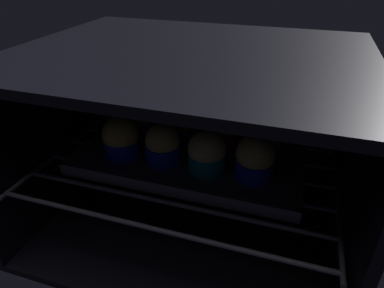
# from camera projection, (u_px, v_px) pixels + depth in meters

# --- Properties ---
(oven_cavity) EXTENTS (0.59, 0.47, 0.37)m
(oven_cavity) POSITION_uv_depth(u_px,v_px,m) (197.00, 137.00, 0.69)
(oven_cavity) COLOR black
(oven_cavity) RESTS_ON ground
(oven_rack) EXTENTS (0.55, 0.42, 0.01)m
(oven_rack) POSITION_uv_depth(u_px,v_px,m) (191.00, 162.00, 0.67)
(oven_rack) COLOR #42424C
(oven_rack) RESTS_ON oven_cavity
(baking_tray) EXTENTS (0.42, 0.25, 0.02)m
(baking_tray) POSITION_uv_depth(u_px,v_px,m) (192.00, 156.00, 0.67)
(baking_tray) COLOR #4C4C51
(baking_tray) RESTS_ON oven_rack
(muffin_row0_col0) EXTENTS (0.07, 0.07, 0.08)m
(muffin_row0_col0) POSITION_uv_depth(u_px,v_px,m) (121.00, 138.00, 0.65)
(muffin_row0_col0) COLOR #1928B7
(muffin_row0_col0) RESTS_ON baking_tray
(muffin_row0_col1) EXTENTS (0.07, 0.07, 0.08)m
(muffin_row0_col1) POSITION_uv_depth(u_px,v_px,m) (163.00, 145.00, 0.63)
(muffin_row0_col1) COLOR #1928B7
(muffin_row0_col1) RESTS_ON baking_tray
(muffin_row0_col2) EXTENTS (0.07, 0.07, 0.08)m
(muffin_row0_col2) POSITION_uv_depth(u_px,v_px,m) (207.00, 153.00, 0.61)
(muffin_row0_col2) COLOR #0C8C84
(muffin_row0_col2) RESTS_ON baking_tray
(muffin_row0_col3) EXTENTS (0.07, 0.07, 0.08)m
(muffin_row0_col3) POSITION_uv_depth(u_px,v_px,m) (255.00, 158.00, 0.59)
(muffin_row0_col3) COLOR #1928B7
(muffin_row0_col3) RESTS_ON baking_tray
(muffin_row1_col0) EXTENTS (0.07, 0.07, 0.09)m
(muffin_row1_col0) POSITION_uv_depth(u_px,v_px,m) (139.00, 117.00, 0.72)
(muffin_row1_col0) COLOR #1928B7
(muffin_row1_col0) RESTS_ON baking_tray
(muffin_row1_col1) EXTENTS (0.07, 0.07, 0.08)m
(muffin_row1_col1) POSITION_uv_depth(u_px,v_px,m) (179.00, 124.00, 0.70)
(muffin_row1_col1) COLOR #1928B7
(muffin_row1_col1) RESTS_ON baking_tray
(muffin_row1_col2) EXTENTS (0.07, 0.07, 0.08)m
(muffin_row1_col2) POSITION_uv_depth(u_px,v_px,m) (221.00, 130.00, 0.68)
(muffin_row1_col2) COLOR red
(muffin_row1_col2) RESTS_ON baking_tray
(muffin_row1_col3) EXTENTS (0.07, 0.07, 0.08)m
(muffin_row1_col3) POSITION_uv_depth(u_px,v_px,m) (264.00, 138.00, 0.65)
(muffin_row1_col3) COLOR #7A238C
(muffin_row1_col3) RESTS_ON baking_tray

